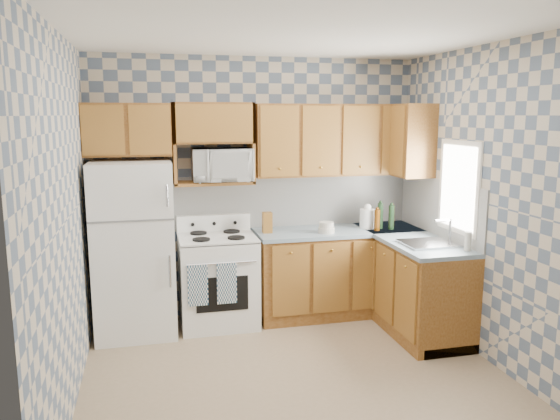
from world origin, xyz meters
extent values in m
plane|color=#8D7658|center=(0.00, 0.00, 0.00)|extent=(3.40, 3.40, 0.00)
cube|color=slate|center=(0.00, 1.60, 1.35)|extent=(3.40, 0.02, 2.70)
cube|color=slate|center=(1.70, 0.00, 1.35)|extent=(0.02, 3.20, 2.70)
cube|color=white|center=(0.40, 1.59, 1.20)|extent=(2.60, 0.02, 0.56)
cube|color=white|center=(1.69, 0.80, 1.20)|extent=(0.02, 1.60, 0.56)
cube|color=white|center=(-1.27, 1.25, 0.84)|extent=(0.75, 0.70, 1.68)
cube|color=white|center=(-0.47, 1.28, 0.45)|extent=(0.76, 0.65, 0.90)
cube|color=silver|center=(-0.47, 1.28, 0.91)|extent=(0.76, 0.65, 0.02)
cube|color=white|center=(-0.47, 1.55, 1.00)|extent=(0.76, 0.08, 0.17)
cube|color=navy|center=(-0.70, 0.93, 0.53)|extent=(0.19, 0.02, 0.40)
cube|color=navy|center=(-0.43, 0.93, 0.53)|extent=(0.19, 0.02, 0.40)
cube|color=#62330E|center=(0.82, 1.30, 0.44)|extent=(1.75, 0.60, 0.88)
cube|color=#62330E|center=(1.40, 0.80, 0.44)|extent=(0.60, 1.60, 0.88)
cube|color=slate|center=(0.82, 1.30, 0.90)|extent=(1.77, 0.63, 0.04)
cube|color=slate|center=(1.40, 0.80, 0.90)|extent=(0.63, 1.60, 0.04)
cube|color=#62330E|center=(0.82, 1.44, 1.85)|extent=(1.75, 0.33, 0.74)
cube|color=#62330E|center=(-1.29, 1.44, 1.97)|extent=(0.82, 0.33, 0.50)
cube|color=#62330E|center=(1.53, 1.25, 1.85)|extent=(0.33, 0.70, 0.74)
cube|color=#62330E|center=(-0.47, 1.44, 1.44)|extent=(0.80, 0.33, 0.03)
imported|color=white|center=(-0.39, 1.44, 1.62)|extent=(0.60, 0.41, 0.33)
cube|color=#B7B7BC|center=(1.40, 0.45, 0.93)|extent=(0.48, 0.40, 0.03)
cube|color=white|center=(1.69, 0.45, 1.45)|extent=(0.02, 0.66, 0.86)
cylinder|color=black|center=(1.26, 1.23, 1.06)|extent=(0.06, 0.06, 0.27)
cylinder|color=black|center=(1.36, 1.17, 1.05)|extent=(0.06, 0.06, 0.26)
cylinder|color=#532907|center=(1.41, 1.27, 1.04)|extent=(0.06, 0.06, 0.24)
cylinder|color=#532907|center=(1.19, 1.15, 1.03)|extent=(0.06, 0.06, 0.22)
cube|color=brown|center=(0.05, 1.31, 1.03)|extent=(0.10, 0.10, 0.21)
cylinder|color=white|center=(1.13, 1.28, 1.02)|extent=(0.16, 0.16, 0.21)
cylinder|color=beige|center=(1.62, 0.15, 1.01)|extent=(0.06, 0.06, 0.17)
camera|label=1|loc=(-1.11, -4.03, 2.11)|focal=35.00mm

